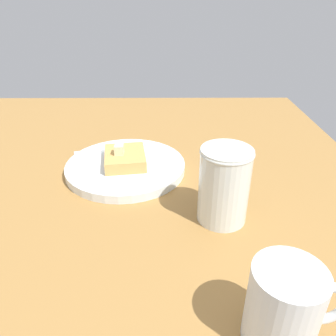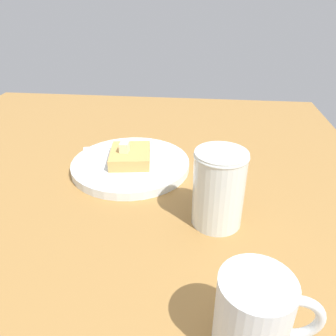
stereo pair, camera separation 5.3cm
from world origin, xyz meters
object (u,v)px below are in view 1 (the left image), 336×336
object	(u,v)px
plate	(126,166)
fork	(120,148)
syrup_jar	(224,189)
coffee_mug	(285,307)

from	to	relation	value
plate	fork	size ratio (longest dim) A/B	1.40
fork	syrup_jar	world-z (taller)	syrup_jar
plate	coffee_mug	bearing A→B (deg)	-61.20
fork	coffee_mug	distance (cm)	44.71
fork	syrup_jar	size ratio (longest dim) A/B	1.40
plate	syrup_jar	distance (cm)	21.77
syrup_jar	coffee_mug	size ratio (longest dim) A/B	1.18
plate	coffee_mug	xyz separation A→B (cm)	(18.47, -33.60, 3.54)
fork	syrup_jar	distance (cm)	27.25
syrup_jar	coffee_mug	distance (cm)	19.35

